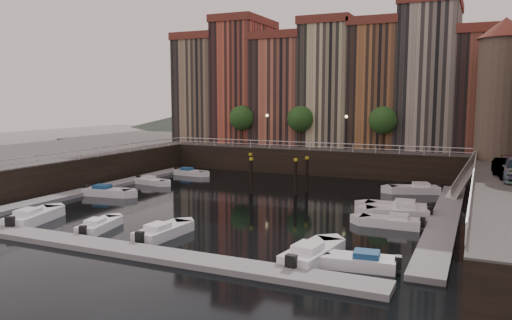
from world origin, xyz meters
The scene contains 27 objects.
ground centered at (0.00, 0.00, 0.00)m, with size 200.00×200.00×0.00m, color black.
quay_far centered at (0.00, 26.00, 1.50)m, with size 80.00×20.00×3.00m, color black.
quay_left centered at (-28.00, -2.00, 1.50)m, with size 20.00×36.00×3.00m, color black.
dock_left centered at (-16.20, -1.00, 0.17)m, with size 2.00×28.00×0.35m, color gray.
dock_right centered at (16.20, -1.00, 0.17)m, with size 2.00×28.00×0.35m, color gray.
dock_near centered at (0.00, -17.00, 0.17)m, with size 30.00×2.00×0.35m, color gray.
mountains centered at (1.72, 110.00, 7.92)m, with size 145.00×100.00×18.00m.
far_terrace centered at (3.31, 23.50, 10.95)m, with size 48.70×10.30×17.50m.
corner_tower centered at (20.00, 14.50, 10.19)m, with size 5.20×5.20×13.80m.
promenade_trees centered at (-1.33, 18.20, 6.58)m, with size 21.20×3.20×5.20m.
street_lamps centered at (-1.00, 17.20, 5.90)m, with size 10.36×0.36×4.18m.
railings centered at (0.00, 4.88, 3.79)m, with size 36.08×34.04×0.52m.
gangway centered at (17.10, 10.00, 1.92)m, with size 2.78×8.32×3.73m.
mooring_pilings centered at (0.19, 4.88, 1.65)m, with size 6.67×3.93×3.78m.
boat_left_2 centered at (-13.39, -3.73, 0.37)m, with size 4.89×2.32×1.10m.
boat_left_3 centered at (-13.42, 3.22, 0.32)m, with size 4.17×2.03×0.94m.
boat_left_4 centered at (-13.08, 10.35, 0.32)m, with size 4.22×1.77×0.96m.
boat_right_0 centered at (12.65, -13.99, 0.35)m, with size 4.59×2.11×1.04m.
boat_right_1 centered at (12.89, -4.33, 0.35)m, with size 4.47×1.68×1.03m.
boat_right_2 centered at (12.87, -1.15, 0.38)m, with size 5.04×2.82×1.13m.
boat_right_3 centered at (12.59, 0.32, 0.40)m, with size 5.14×2.01×1.17m.
boat_right_4 centered at (12.84, 9.60, 0.38)m, with size 4.97×3.25×1.12m.
boat_near_0 centered at (-11.36, -14.00, 0.41)m, with size 2.97×5.42×1.21m.
boat_near_1 centered at (-5.47, -13.67, 0.32)m, with size 2.20×4.24×0.95m.
boat_near_2 centered at (-0.40, -13.33, 0.37)m, with size 2.04×4.80×1.09m.
boat_near_3 centered at (10.04, -13.89, 0.41)m, with size 2.57×5.35×1.20m.
car_b centered at (20.33, 1.83, 3.73)m, with size 1.54×4.43×1.46m, color gray.
Camera 1 is at (18.39, -39.87, 9.05)m, focal length 35.00 mm.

